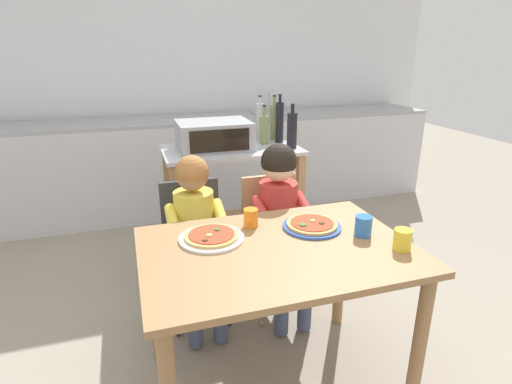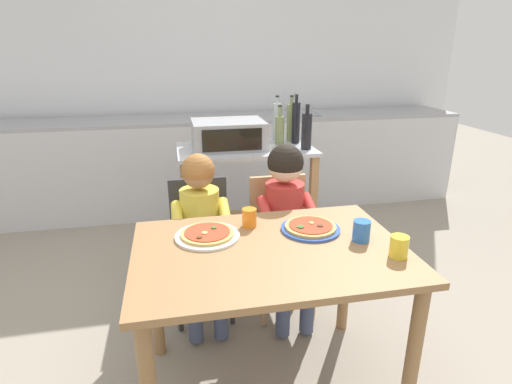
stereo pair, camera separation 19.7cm
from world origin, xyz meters
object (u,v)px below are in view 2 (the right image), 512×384
at_px(bottle_tall_green_wine, 296,122).
at_px(dining_chair_right, 281,234).
at_px(pizza_plate_white, 207,235).
at_px(drinking_cup_orange, 249,218).
at_px(bottle_clear_vinegar, 291,122).
at_px(drinking_cup_blue, 361,231).
at_px(dining_chair_left, 201,238).
at_px(kitchen_island_cart, 246,189).
at_px(child_in_yellow_shirt, 201,221).
at_px(bottle_brown_beer, 307,131).
at_px(child_in_red_shirt, 287,211).
at_px(pizza_plate_blue_rimmed, 310,228).
at_px(bottle_dark_olive_oil, 280,129).
at_px(dining_table, 270,272).
at_px(bottle_slim_sauce, 277,121).
at_px(toaster_oven, 229,134).
at_px(drinking_cup_yellow, 399,246).

xyz_separation_m(bottle_tall_green_wine, dining_chair_right, (-0.27, -0.64, -0.56)).
distance_m(pizza_plate_white, drinking_cup_orange, 0.22).
xyz_separation_m(bottle_clear_vinegar, drinking_cup_blue, (-0.08, -1.40, -0.24)).
distance_m(dining_chair_left, drinking_cup_orange, 0.59).
xyz_separation_m(kitchen_island_cart, child_in_yellow_shirt, (-0.37, -0.65, 0.05)).
bearing_deg(bottle_brown_beer, child_in_red_shirt, -116.99).
height_order(bottle_clear_vinegar, pizza_plate_blue_rimmed, bottle_clear_vinegar).
xyz_separation_m(bottle_dark_olive_oil, dining_chair_left, (-0.63, -0.57, -0.51)).
distance_m(dining_table, drinking_cup_blue, 0.44).
height_order(bottle_brown_beer, pizza_plate_white, bottle_brown_beer).
distance_m(child_in_red_shirt, pizza_plate_white, 0.61).
bearing_deg(dining_table, bottle_slim_sauce, 74.68).
relative_size(pizza_plate_white, drinking_cup_blue, 3.09).
height_order(child_in_red_shirt, drinking_cup_orange, child_in_red_shirt).
bearing_deg(pizza_plate_white, pizza_plate_blue_rimmed, -2.65).
height_order(toaster_oven, bottle_slim_sauce, bottle_slim_sauce).
relative_size(bottle_brown_beer, pizza_plate_blue_rimmed, 1.10).
bearing_deg(dining_table, child_in_red_shirt, 67.06).
relative_size(dining_chair_left, pizza_plate_white, 2.78).
height_order(child_in_yellow_shirt, drinking_cup_blue, child_in_yellow_shirt).
bearing_deg(kitchen_island_cart, bottle_brown_beer, -17.79).
bearing_deg(pizza_plate_blue_rimmed, bottle_brown_beer, 73.38).
bearing_deg(bottle_clear_vinegar, pizza_plate_blue_rimmed, -101.89).
xyz_separation_m(toaster_oven, drinking_cup_orange, (-0.05, -1.00, -0.20)).
distance_m(dining_chair_left, dining_chair_right, 0.48).
distance_m(bottle_brown_beer, pizza_plate_white, 1.24).
bearing_deg(drinking_cup_blue, bottle_slim_sauce, 90.78).
relative_size(bottle_tall_green_wine, dining_chair_right, 0.43).
bearing_deg(toaster_oven, bottle_dark_olive_oil, 5.99).
bearing_deg(bottle_dark_olive_oil, bottle_brown_beer, -51.85).
height_order(bottle_brown_beer, pizza_plate_blue_rimmed, bottle_brown_beer).
height_order(bottle_clear_vinegar, child_in_yellow_shirt, bottle_clear_vinegar).
bearing_deg(bottle_clear_vinegar, bottle_slim_sauce, 161.15).
xyz_separation_m(dining_chair_left, child_in_red_shirt, (0.48, -0.17, 0.20)).
xyz_separation_m(bottle_brown_beer, drinking_cup_orange, (-0.56, -0.86, -0.23)).
bearing_deg(pizza_plate_white, toaster_oven, 76.69).
distance_m(toaster_oven, drinking_cup_yellow, 1.51).
bearing_deg(kitchen_island_cart, child_in_yellow_shirt, -119.59).
distance_m(dining_table, child_in_yellow_shirt, 0.63).
height_order(kitchen_island_cart, pizza_plate_blue_rimmed, kitchen_island_cart).
bearing_deg(drinking_cup_blue, toaster_oven, 108.10).
bearing_deg(pizza_plate_blue_rimmed, bottle_slim_sauce, 82.74).
distance_m(dining_chair_left, pizza_plate_blue_rimmed, 0.79).
distance_m(toaster_oven, pizza_plate_white, 1.13).
relative_size(bottle_tall_green_wine, child_in_red_shirt, 0.34).
relative_size(bottle_dark_olive_oil, child_in_red_shirt, 0.27).
bearing_deg(drinking_cup_blue, bottle_brown_beer, 84.68).
xyz_separation_m(bottle_clear_vinegar, drinking_cup_orange, (-0.53, -1.15, -0.24)).
bearing_deg(dining_table, toaster_oven, 89.87).
xyz_separation_m(child_in_yellow_shirt, drinking_cup_blue, (0.66, -0.59, 0.15)).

